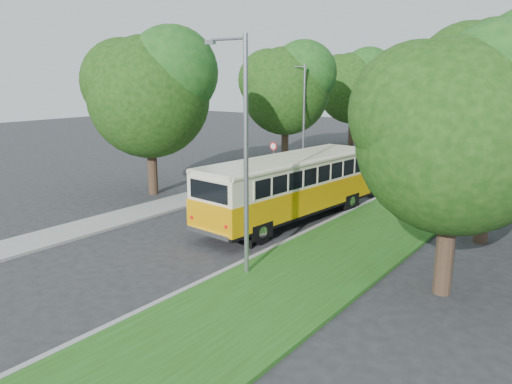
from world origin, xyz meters
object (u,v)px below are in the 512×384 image
Objects in this scene: lamppost_near at (244,149)px; lamppost_far at (303,113)px; car_blue at (430,161)px; car_silver at (382,180)px; car_white at (386,177)px; vintage_bus at (290,189)px; car_grey at (444,147)px.

lamppost_near reaches higher than lamppost_far.
car_blue is at bearing 35.03° from lamppost_far.
car_silver is (-1.21, 15.01, -3.69)m from lamppost_near.
car_blue is (0.25, 7.72, -0.02)m from car_white.
lamppost_near reaches higher than car_blue.
car_white is (0.79, 9.74, -0.89)m from vintage_bus.
lamppost_far reaches higher than car_silver.
vintage_bus is at bearing -61.08° from lamppost_far.
car_white reaches higher than car_grey.
lamppost_far is 1.83× the size of car_white.
car_silver is 0.87× the size of car_blue.
vintage_bus is at bearing -104.40° from car_blue.
car_silver is at bearing 94.60° from lamppost_near.
car_white is at bearing 90.88° from vintage_bus.
vintage_bus is 2.57× the size of car_white.
lamppost_far reaches higher than car_blue.
car_white is at bearing 98.60° from car_silver.
car_blue is 8.17m from car_grey.
car_silver is at bearing 88.60° from vintage_bus.
vintage_bus is 2.66× the size of car_silver.
car_white is at bearing -102.86° from car_blue.
lamppost_far is 14.01m from vintage_bus.
vintage_bus is (6.66, -12.06, -2.55)m from lamppost_far.
car_grey is at bearing 91.13° from car_silver.
lamppost_near is 1.66× the size of car_grey.
lamppost_near reaches higher than vintage_bus.
car_silver is 1.20m from car_white.
car_blue is at bearing 91.88° from car_white.
vintage_bus is (-2.24, 6.44, -2.81)m from lamppost_near.
vintage_bus is at bearing -100.34° from car_silver.
vintage_bus reaches higher than car_grey.
car_grey is (-1.11, 15.78, -0.01)m from car_white.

